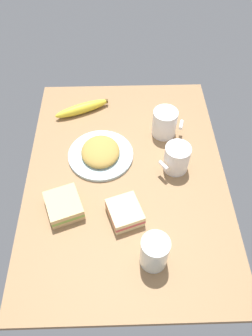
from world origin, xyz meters
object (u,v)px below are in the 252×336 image
object	(u,v)px
coffee_mug_milky	(165,123)
glass_of_milk	(154,253)
banana	(82,108)
sandwich_main	(125,212)
coffee_mug_black	(177,158)
sandwich_side	(64,206)
plate_of_food	(101,153)

from	to	relation	value
coffee_mug_milky	glass_of_milk	bearing A→B (deg)	171.00
coffee_mug_milky	banana	bearing A→B (deg)	68.55
sandwich_main	coffee_mug_black	bearing A→B (deg)	-43.58
coffee_mug_milky	sandwich_side	size ratio (longest dim) A/B	0.81
coffee_mug_milky	banana	world-z (taller)	coffee_mug_milky
sandwich_main	banana	xyz separation A→B (cm)	(45.20, 14.91, -0.34)
plate_of_food	banana	distance (cm)	23.09
plate_of_food	sandwich_main	world-z (taller)	plate_of_food
coffee_mug_black	coffee_mug_milky	world-z (taller)	coffee_mug_milky
coffee_mug_black	sandwich_side	world-z (taller)	coffee_mug_black
coffee_mug_black	sandwich_side	xyz separation A→B (cm)	(-14.93, 34.77, -2.70)
coffee_mug_black	banana	world-z (taller)	coffee_mug_black
plate_of_food	sandwich_side	bearing A→B (deg)	153.25
sandwich_main	banana	size ratio (longest dim) A/B	0.59
coffee_mug_milky	sandwich_main	size ratio (longest dim) A/B	0.89
coffee_mug_milky	banana	distance (cm)	31.97
sandwich_main	banana	bearing A→B (deg)	18.25
coffee_mug_milky	coffee_mug_black	bearing A→B (deg)	-172.07
coffee_mug_black	coffee_mug_milky	bearing A→B (deg)	7.93
plate_of_food	glass_of_milk	xyz separation A→B (cm)	(-36.93, -14.76, 3.44)
sandwich_main	glass_of_milk	bearing A→B (deg)	-152.06
banana	glass_of_milk	bearing A→B (deg)	-159.38
coffee_mug_black	coffee_mug_milky	size ratio (longest dim) A/B	0.93
coffee_mug_black	glass_of_milk	distance (cm)	32.83
sandwich_main	sandwich_side	bearing A→B (deg)	81.00
coffee_mug_black	banana	size ratio (longest dim) A/B	0.49
plate_of_food	banana	world-z (taller)	plate_of_food
coffee_mug_milky	sandwich_side	distance (cm)	44.88
sandwich_side	coffee_mug_milky	bearing A→B (deg)	-46.65
banana	sandwich_side	bearing A→B (deg)	176.00
plate_of_food	coffee_mug_milky	size ratio (longest dim) A/B	2.01
plate_of_food	banana	xyz separation A→B (cm)	(21.89, 7.36, 0.26)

